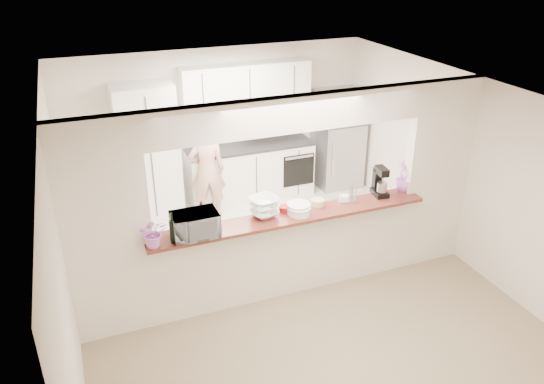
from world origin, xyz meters
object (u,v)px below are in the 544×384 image
refrigerator (338,139)px  stand_mixer (380,182)px  person (207,172)px  toaster_oven (195,225)px

refrigerator → stand_mixer: (-0.80, -2.59, 0.41)m
refrigerator → person: 2.47m
stand_mixer → person: bearing=126.3°
toaster_oven → stand_mixer: 2.41m
stand_mixer → person: person is taller
toaster_oven → person: bearing=71.9°
refrigerator → person: refrigerator is taller
person → stand_mixer: bearing=133.4°
refrigerator → stand_mixer: refrigerator is taller
toaster_oven → stand_mixer: bearing=3.3°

